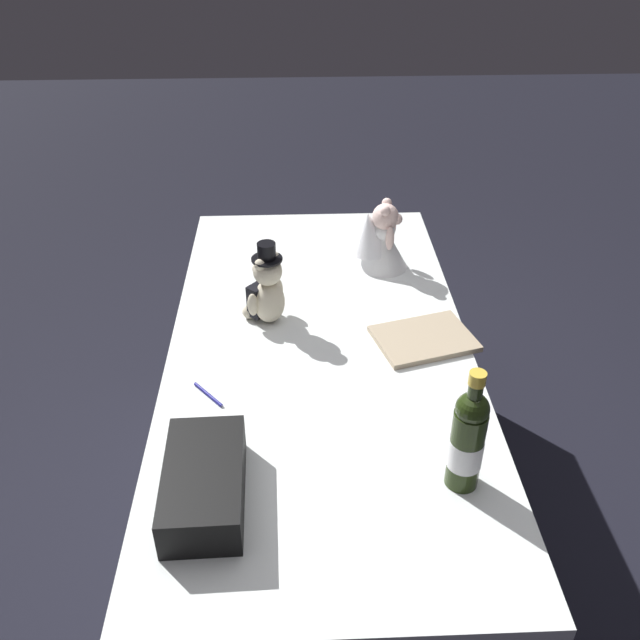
% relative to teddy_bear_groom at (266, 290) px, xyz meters
% --- Properties ---
extents(ground_plane, '(12.00, 12.00, 0.00)m').
position_rel_teddy_bear_groom_xyz_m(ground_plane, '(0.16, 0.16, -0.89)').
color(ground_plane, black).
extents(reception_table, '(1.84, 0.90, 0.78)m').
position_rel_teddy_bear_groom_xyz_m(reception_table, '(0.16, 0.16, -0.50)').
color(reception_table, white).
rests_on(reception_table, ground_plane).
extents(teddy_bear_groom, '(0.14, 0.14, 0.27)m').
position_rel_teddy_bear_groom_xyz_m(teddy_bear_groom, '(0.00, 0.00, 0.00)').
color(teddy_bear_groom, beige).
rests_on(teddy_bear_groom, reception_table).
extents(teddy_bear_bride, '(0.18, 0.22, 0.25)m').
position_rel_teddy_bear_groom_xyz_m(teddy_bear_bride, '(-0.32, 0.39, 0.00)').
color(teddy_bear_bride, white).
rests_on(teddy_bear_bride, reception_table).
extents(champagne_bottle, '(0.08, 0.08, 0.32)m').
position_rel_teddy_bear_groom_xyz_m(champagne_bottle, '(0.70, 0.46, 0.03)').
color(champagne_bottle, '#233212').
rests_on(champagne_bottle, reception_table).
extents(signing_pen, '(0.11, 0.09, 0.01)m').
position_rel_teddy_bear_groom_xyz_m(signing_pen, '(0.37, -0.15, -0.10)').
color(signing_pen, navy).
rests_on(signing_pen, reception_table).
extents(gift_case_black, '(0.33, 0.18, 0.10)m').
position_rel_teddy_bear_groom_xyz_m(gift_case_black, '(0.73, -0.12, -0.06)').
color(gift_case_black, black).
rests_on(gift_case_black, reception_table).
extents(guestbook, '(0.28, 0.33, 0.02)m').
position_rel_teddy_bear_groom_xyz_m(guestbook, '(0.14, 0.47, -0.10)').
color(guestbook, tan).
rests_on(guestbook, reception_table).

